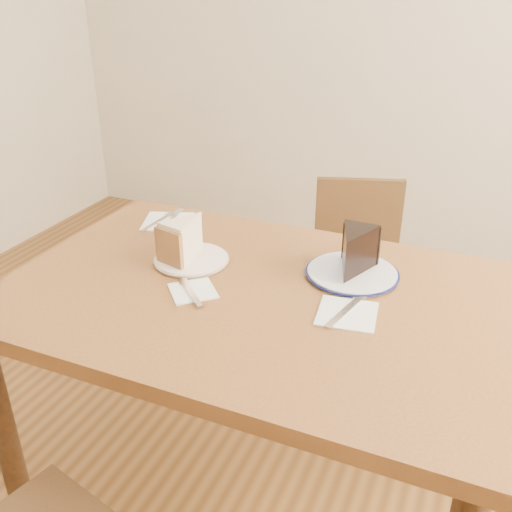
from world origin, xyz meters
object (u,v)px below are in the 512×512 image
(table, at_px, (254,324))
(chocolate_cake, at_px, (353,255))
(plate_navy, at_px, (352,273))
(chair_far, at_px, (356,276))
(carrot_cake, at_px, (187,240))
(plate_cream, at_px, (192,259))

(table, relative_size, chocolate_cake, 9.12)
(plate_navy, bearing_deg, chair_far, 100.88)
(plate_navy, xyz_separation_m, carrot_cake, (-0.42, -0.09, 0.05))
(plate_navy, xyz_separation_m, chocolate_cake, (-0.00, -0.01, 0.05))
(table, xyz_separation_m, carrot_cake, (-0.22, 0.08, 0.16))
(table, bearing_deg, plate_navy, 39.86)
(plate_navy, bearing_deg, plate_cream, -167.13)
(plate_navy, distance_m, carrot_cake, 0.43)
(table, bearing_deg, carrot_cake, 161.14)
(carrot_cake, height_order, chocolate_cake, chocolate_cake)
(chair_far, relative_size, carrot_cake, 6.36)
(plate_cream, height_order, chocolate_cake, chocolate_cake)
(chair_far, distance_m, plate_navy, 0.69)
(plate_cream, bearing_deg, chocolate_cake, 12.08)
(plate_navy, relative_size, chocolate_cake, 1.70)
(carrot_cake, bearing_deg, chair_far, 80.03)
(chair_far, relative_size, plate_cream, 4.06)
(chair_far, xyz_separation_m, chocolate_cake, (0.11, -0.60, 0.39))
(chair_far, xyz_separation_m, carrot_cake, (-0.31, -0.68, 0.39))
(chair_far, bearing_deg, plate_cream, 48.71)
(plate_cream, bearing_deg, plate_navy, 12.87)
(chair_far, height_order, chocolate_cake, chocolate_cake)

